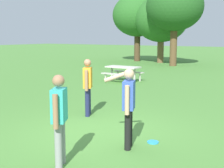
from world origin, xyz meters
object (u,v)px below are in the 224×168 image
person_thrower (59,115)px  tree_far_right (175,7)px  person_catcher (88,83)px  frisbee (153,142)px  tree_broad_center (161,20)px  picnic_table_near (123,71)px  person_bystander (128,102)px  tree_tall_left (138,15)px

person_thrower → tree_far_right: bearing=105.4°
person_catcher → frisbee: (2.57, -1.09, -0.93)m
tree_broad_center → tree_far_right: 2.87m
tree_broad_center → tree_far_right: size_ratio=0.89×
tree_broad_center → picnic_table_near: bearing=-75.8°
person_bystander → tree_broad_center: (-7.52, 18.92, 2.67)m
person_bystander → picnic_table_near: 9.17m
picnic_table_near → tree_tall_left: 13.16m
person_thrower → tree_broad_center: (-6.96, 20.35, 2.69)m
person_thrower → person_catcher: same height
frisbee → person_thrower: bearing=-114.0°
tree_tall_left → person_thrower: bearing=-65.6°
person_thrower → tree_tall_left: (-9.44, 20.81, 3.13)m
person_bystander → picnic_table_near: bearing=121.0°
tree_far_right → picnic_table_near: bearing=-84.5°
person_catcher → person_bystander: 2.79m
picnic_table_near → person_thrower: bearing=-65.8°
person_thrower → frisbee: (0.88, 1.97, -0.93)m
tree_far_right → tree_tall_left: bearing=150.9°
person_thrower → tree_far_right: 19.35m
picnic_table_near → person_catcher: bearing=-68.3°
picnic_table_near → tree_far_right: size_ratio=0.27×
person_thrower → person_catcher: bearing=118.9°
picnic_table_near → tree_broad_center: 11.83m
person_bystander → frisbee: size_ratio=6.55×
tree_tall_left → tree_broad_center: tree_tall_left is taller
person_thrower → person_bystander: same height
person_thrower → tree_tall_left: bearing=114.4°
person_catcher → frisbee: 2.94m
person_bystander → tree_broad_center: size_ratio=0.30×
person_bystander → tree_far_right: 18.17m
person_thrower → tree_broad_center: tree_broad_center is taller
frisbee → tree_tall_left: 21.85m
tree_tall_left → tree_far_right: tree_far_right is taller
person_catcher → person_thrower: bearing=-61.1°
person_catcher → tree_far_right: 16.03m
tree_far_right → tree_broad_center: bearing=133.9°
person_bystander → tree_far_right: (-5.61, 16.93, 3.44)m
tree_broad_center → tree_far_right: bearing=-46.1°
tree_tall_left → tree_broad_center: (2.48, -0.45, -0.44)m
person_thrower → picnic_table_near: person_thrower is taller
tree_far_right → person_thrower: bearing=-74.6°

